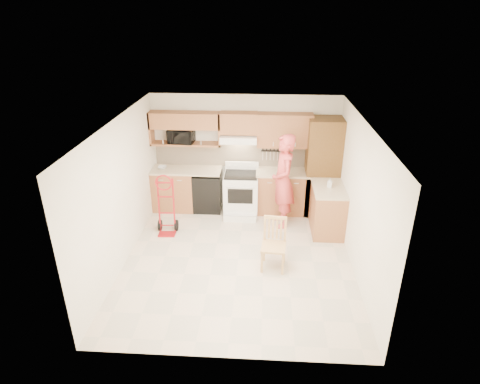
# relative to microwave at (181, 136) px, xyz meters

# --- Properties ---
(floor) EXTENTS (4.00, 4.50, 0.02)m
(floor) POSITION_rel_microwave_xyz_m (1.35, -2.08, -1.65)
(floor) COLOR beige
(floor) RESTS_ON ground
(ceiling) EXTENTS (4.00, 4.50, 0.02)m
(ceiling) POSITION_rel_microwave_xyz_m (1.35, -2.08, 0.87)
(ceiling) COLOR white
(ceiling) RESTS_ON ground
(wall_back) EXTENTS (4.00, 0.02, 2.50)m
(wall_back) POSITION_rel_microwave_xyz_m (1.35, 0.17, -0.39)
(wall_back) COLOR white
(wall_back) RESTS_ON ground
(wall_front) EXTENTS (4.00, 0.02, 2.50)m
(wall_front) POSITION_rel_microwave_xyz_m (1.35, -4.34, -0.39)
(wall_front) COLOR white
(wall_front) RESTS_ON ground
(wall_left) EXTENTS (0.02, 4.50, 2.50)m
(wall_left) POSITION_rel_microwave_xyz_m (-0.66, -2.08, -0.39)
(wall_left) COLOR white
(wall_left) RESTS_ON ground
(wall_right) EXTENTS (0.02, 4.50, 2.50)m
(wall_right) POSITION_rel_microwave_xyz_m (3.36, -2.08, -0.39)
(wall_right) COLOR white
(wall_right) RESTS_ON ground
(backsplash) EXTENTS (3.92, 0.03, 0.55)m
(backsplash) POSITION_rel_microwave_xyz_m (1.35, 0.15, -0.44)
(backsplash) COLOR beige
(backsplash) RESTS_ON wall_back
(lower_cab_left) EXTENTS (0.90, 0.60, 0.90)m
(lower_cab_left) POSITION_rel_microwave_xyz_m (-0.20, -0.14, -1.19)
(lower_cab_left) COLOR #9D613C
(lower_cab_left) RESTS_ON ground
(dishwasher) EXTENTS (0.60, 0.60, 0.85)m
(dishwasher) POSITION_rel_microwave_xyz_m (0.55, -0.14, -1.21)
(dishwasher) COLOR black
(dishwasher) RESTS_ON ground
(lower_cab_right) EXTENTS (1.14, 0.60, 0.90)m
(lower_cab_right) POSITION_rel_microwave_xyz_m (2.18, -0.14, -1.19)
(lower_cab_right) COLOR #9D613C
(lower_cab_right) RESTS_ON ground
(countertop_left) EXTENTS (1.50, 0.63, 0.04)m
(countertop_left) POSITION_rel_microwave_xyz_m (0.10, -0.13, -0.72)
(countertop_left) COLOR #C0AB8D
(countertop_left) RESTS_ON lower_cab_left
(countertop_right) EXTENTS (1.14, 0.63, 0.04)m
(countertop_right) POSITION_rel_microwave_xyz_m (2.18, -0.13, -0.72)
(countertop_right) COLOR #C0AB8D
(countertop_right) RESTS_ON lower_cab_right
(cab_return_right) EXTENTS (0.60, 1.00, 0.90)m
(cab_return_right) POSITION_rel_microwave_xyz_m (3.05, -0.94, -1.19)
(cab_return_right) COLOR #9D613C
(cab_return_right) RESTS_ON ground
(countertop_return) EXTENTS (0.63, 1.00, 0.04)m
(countertop_return) POSITION_rel_microwave_xyz_m (3.05, -0.94, -0.72)
(countertop_return) COLOR #C0AB8D
(countertop_return) RESTS_ON cab_return_right
(pantry_tall) EXTENTS (0.70, 0.60, 2.10)m
(pantry_tall) POSITION_rel_microwave_xyz_m (3.00, -0.14, -0.59)
(pantry_tall) COLOR brown
(pantry_tall) RESTS_ON ground
(upper_cab_left) EXTENTS (1.50, 0.33, 0.34)m
(upper_cab_left) POSITION_rel_microwave_xyz_m (0.10, 0.00, 0.34)
(upper_cab_left) COLOR #9D613C
(upper_cab_left) RESTS_ON wall_back
(upper_shelf_mw) EXTENTS (1.50, 0.33, 0.04)m
(upper_shelf_mw) POSITION_rel_microwave_xyz_m (0.10, 0.00, -0.17)
(upper_shelf_mw) COLOR #9D613C
(upper_shelf_mw) RESTS_ON wall_back
(upper_cab_center) EXTENTS (0.76, 0.33, 0.44)m
(upper_cab_center) POSITION_rel_microwave_xyz_m (1.23, 0.00, 0.30)
(upper_cab_center) COLOR #9D613C
(upper_cab_center) RESTS_ON wall_back
(upper_cab_right) EXTENTS (1.14, 0.33, 0.70)m
(upper_cab_right) POSITION_rel_microwave_xyz_m (2.18, 0.00, 0.16)
(upper_cab_right) COLOR #9D613C
(upper_cab_right) RESTS_ON wall_back
(range_hood) EXTENTS (0.76, 0.46, 0.14)m
(range_hood) POSITION_rel_microwave_xyz_m (1.23, -0.06, -0.01)
(range_hood) COLOR white
(range_hood) RESTS_ON wall_back
(knife_strip) EXTENTS (0.40, 0.05, 0.29)m
(knife_strip) POSITION_rel_microwave_xyz_m (1.90, 0.12, -0.40)
(knife_strip) COLOR black
(knife_strip) RESTS_ON backsplash
(microwave) EXTENTS (0.57, 0.42, 0.30)m
(microwave) POSITION_rel_microwave_xyz_m (0.00, 0.00, 0.00)
(microwave) COLOR black
(microwave) RESTS_ON upper_shelf_mw
(range) EXTENTS (0.73, 0.96, 1.07)m
(range) POSITION_rel_microwave_xyz_m (1.29, -0.31, -1.10)
(range) COLOR white
(range) RESTS_ON ground
(person) EXTENTS (0.57, 0.77, 1.93)m
(person) POSITION_rel_microwave_xyz_m (2.16, -0.74, -0.67)
(person) COLOR #C94243
(person) RESTS_ON ground
(hand_truck) EXTENTS (0.46, 0.43, 1.13)m
(hand_truck) POSITION_rel_microwave_xyz_m (-0.13, -1.24, -1.07)
(hand_truck) COLOR #A6161C
(hand_truck) RESTS_ON ground
(dining_chair) EXTENTS (0.45, 0.48, 0.91)m
(dining_chair) POSITION_rel_microwave_xyz_m (1.96, -2.30, -1.18)
(dining_chair) COLOR tan
(dining_chair) RESTS_ON ground
(soap_bottle) EXTENTS (0.10, 0.11, 0.19)m
(soap_bottle) POSITION_rel_microwave_xyz_m (3.05, -0.90, -0.60)
(soap_bottle) COLOR white
(soap_bottle) RESTS_ON countertop_return
(bowl) EXTENTS (0.20, 0.20, 0.05)m
(bowl) POSITION_rel_microwave_xyz_m (-0.43, -0.13, -0.67)
(bowl) COLOR white
(bowl) RESTS_ON countertop_left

